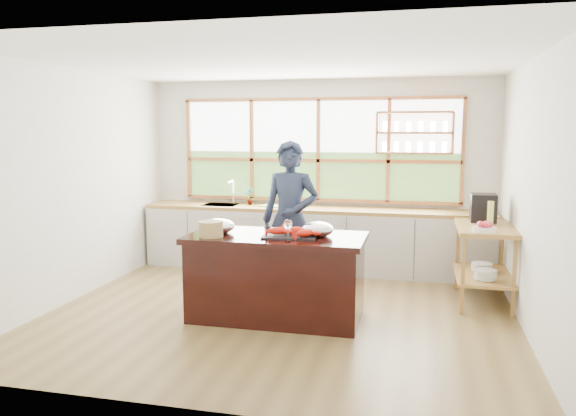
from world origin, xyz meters
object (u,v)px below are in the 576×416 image
(cook, at_px, (290,220))
(espresso_machine, at_px, (483,208))
(wicker_basket, at_px, (211,229))
(island, at_px, (276,277))

(cook, distance_m, espresso_machine, 2.32)
(wicker_basket, bearing_deg, island, 20.43)
(espresso_machine, relative_size, wicker_basket, 1.33)
(cook, bearing_deg, wicker_basket, -115.03)
(island, relative_size, wicker_basket, 7.36)
(cook, height_order, wicker_basket, cook)
(island, distance_m, wicker_basket, 0.86)
(island, height_order, espresso_machine, espresso_machine)
(island, bearing_deg, cook, 92.85)
(cook, bearing_deg, espresso_machine, 19.60)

